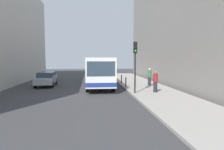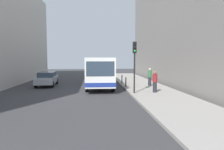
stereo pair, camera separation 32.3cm
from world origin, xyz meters
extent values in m
plane|color=#38383A|center=(0.00, 0.00, 0.00)|extent=(80.00, 80.00, 0.00)
cube|color=#9E9991|center=(5.40, 0.00, 0.07)|extent=(4.40, 40.00, 0.15)
cube|color=gray|center=(11.50, 4.00, 7.37)|extent=(7.00, 32.00, 14.74)
cube|color=white|center=(0.86, 3.86, 1.75)|extent=(2.54, 11.01, 2.50)
cube|color=navy|center=(0.86, 3.86, 0.80)|extent=(2.56, 11.03, 0.36)
cube|color=#2D3D4C|center=(0.84, -1.62, 2.10)|extent=(2.26, 0.07, 1.20)
cube|color=#2D3D4C|center=(0.86, 4.36, 2.10)|extent=(2.56, 9.41, 1.00)
cylinder|color=black|center=(1.97, -0.04, 0.50)|extent=(0.28, 1.00, 1.00)
cylinder|color=black|center=(-0.29, -0.03, 0.50)|extent=(0.28, 1.00, 1.00)
cylinder|color=black|center=(2.00, 7.76, 0.50)|extent=(0.28, 1.00, 1.00)
cylinder|color=black|center=(-0.26, 7.77, 0.50)|extent=(0.28, 1.00, 1.00)
cube|color=#A5A8AD|center=(-4.71, 4.46, 0.64)|extent=(1.97, 4.47, 0.64)
cube|color=#2D3D4C|center=(-4.71, 4.61, 1.22)|extent=(1.70, 2.52, 0.52)
cylinder|color=black|center=(-3.83, 2.99, 0.32)|extent=(0.24, 0.65, 0.64)
cylinder|color=black|center=(-5.47, 2.93, 0.32)|extent=(0.24, 0.65, 0.64)
cylinder|color=black|center=(-3.95, 5.99, 0.32)|extent=(0.24, 0.65, 0.64)
cylinder|color=black|center=(-5.58, 5.93, 0.32)|extent=(0.24, 0.65, 0.64)
cylinder|color=black|center=(3.55, -1.80, 1.75)|extent=(0.12, 0.12, 3.20)
cube|color=black|center=(3.55, -1.80, 3.80)|extent=(0.28, 0.24, 0.90)
sphere|color=black|center=(3.55, -1.93, 4.08)|extent=(0.16, 0.16, 0.16)
sphere|color=black|center=(3.55, -1.93, 3.80)|extent=(0.16, 0.16, 0.16)
sphere|color=green|center=(3.55, -1.93, 3.52)|extent=(0.16, 0.16, 0.16)
cylinder|color=black|center=(3.45, 1.91, 0.62)|extent=(0.11, 0.11, 0.95)
cylinder|color=black|center=(3.45, 4.70, 0.62)|extent=(0.11, 0.11, 0.95)
cylinder|color=#26262D|center=(5.29, -1.66, 0.58)|extent=(0.32, 0.32, 0.86)
cylinder|color=maroon|center=(5.29, -1.66, 1.34)|extent=(0.38, 0.38, 0.66)
sphere|color=#8C6647|center=(5.29, -1.66, 1.78)|extent=(0.24, 0.24, 0.24)
cylinder|color=#26262D|center=(5.97, 2.37, 0.59)|extent=(0.32, 0.32, 0.88)
cylinder|color=#336B3F|center=(5.97, 2.37, 1.37)|extent=(0.38, 0.38, 0.68)
sphere|color=beige|center=(5.97, 2.37, 1.83)|extent=(0.24, 0.24, 0.24)
camera|label=1|loc=(-0.02, -17.99, 2.93)|focal=33.04mm
camera|label=2|loc=(0.30, -18.02, 2.93)|focal=33.04mm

